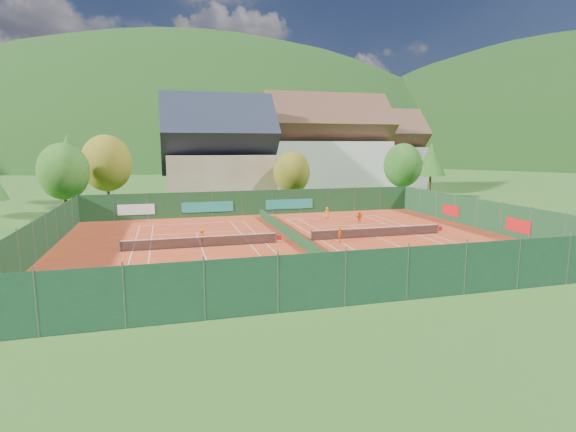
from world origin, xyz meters
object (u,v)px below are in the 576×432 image
Objects in this scene: player_left_near at (139,280)px; player_right_far_a at (327,213)px; ball_hopper at (529,261)px; player_left_far at (202,237)px; player_right_near at (340,235)px; player_left_mid at (263,265)px; hotel_block_b at (379,154)px; player_right_far_b at (359,217)px; chalet at (218,157)px; hotel_block_a at (326,151)px.

player_right_far_a is at bearing 36.21° from player_left_near.
ball_hopper is at bearing -16.43° from player_left_near.
player_left_near is at bearing 75.31° from player_left_far.
player_right_near is at bearing 18.17° from player_left_near.
player_left_mid is 0.93× the size of player_left_far.
player_left_far is (-37.88, -43.02, -5.92)m from hotel_block_b.
player_right_far_b is at bearing 27.75° from player_left_near.
chalet reaches higher than player_right_far_b.
player_right_far_b is (14.40, 16.77, -0.02)m from player_left_mid.
chalet reaches higher than player_left_mid.
ball_hopper is 0.63× the size of player_right_far_b.
player_left_far reaches higher than player_right_far_b.
player_left_mid is 1.03× the size of player_right_far_b.
hotel_block_a reaches higher than player_right_far_b.
hotel_block_a reaches higher than player_left_far.
player_right_near reaches higher than player_right_far_a.
hotel_block_a is at bearing -150.26° from hotel_block_b.
player_right_near is (-12.20, -37.25, -6.72)m from hotel_block_a.
player_left_far is 18.39m from player_right_far_a.
player_right_far_a is at bearing 103.60° from ball_hopper.
chalet reaches higher than ball_hopper.
player_right_far_a is (3.49, 12.63, -0.01)m from player_right_near.
player_left_mid is (-1.75, -39.08, -5.97)m from chalet.
hotel_block_b is at bearing 29.74° from hotel_block_a.
player_left_near is (-28.40, -46.68, -6.67)m from hotel_block_a.
hotel_block_a is 15.49× the size of player_left_far.
ball_hopper is 0.57× the size of player_left_far.
player_right_near is at bearing 50.43° from player_left_mid.
player_right_near is at bearing -77.73° from chalet.
chalet reaches higher than player_left_near.
player_left_mid is 0.99× the size of player_right_near.
ball_hopper is at bearing 82.82° from player_right_far_b.
player_right_far_a is at bearing -109.49° from hotel_block_a.
chalet is at bearing -157.01° from hotel_block_b.
player_right_far_a is (12.03, 20.46, -0.00)m from player_left_mid.
player_left_far is (-20.98, 13.61, 0.14)m from ball_hopper.
player_right_far_b is (-3.45, 20.32, 0.08)m from ball_hopper.
hotel_block_a is 42.91m from player_left_far.
ball_hopper is 18.19m from player_left_mid.
player_left_near is 1.02× the size of player_left_far.
player_left_near reaches higher than player_left_mid.
hotel_block_a is 29.79m from player_right_far_b.
player_right_near is (11.68, -2.23, -0.04)m from player_left_far.
hotel_block_b is 57.63m from player_left_far.
ball_hopper is at bearing -96.93° from player_right_near.
player_left_far reaches higher than player_left_mid.
player_right_far_b is (22.05, 18.37, -0.08)m from player_left_near.
hotel_block_b reaches higher than player_right_far_b.
player_left_far is 1.07× the size of player_right_far_a.
player_left_near reaches higher than player_right_far_b.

